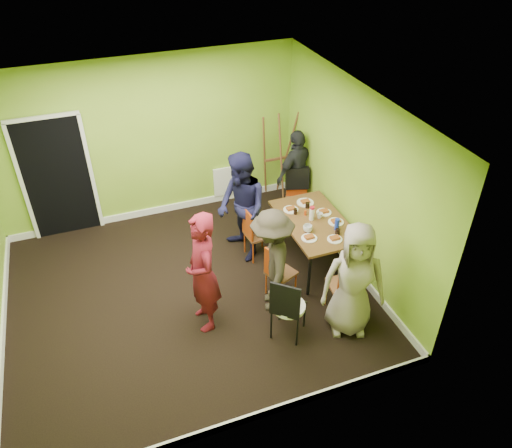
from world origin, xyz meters
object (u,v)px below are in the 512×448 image
Objects in this scene: person_left_near at (272,261)px; person_front_end at (354,280)px; chair_left_far at (253,231)px; easel at (278,157)px; dining_table at (314,224)px; thermos at (312,214)px; chair_front_end at (348,285)px; person_standing at (203,273)px; chair_bentwood at (287,306)px; person_left_far at (242,208)px; blue_bottle at (337,224)px; chair_back_end at (297,184)px; person_back_end at (297,173)px; chair_left_near at (278,270)px; orange_bottle at (305,213)px.

person_left_near is 1.10m from person_front_end.
easel is at bearing 140.54° from chair_left_far.
dining_table is at bearing -95.64° from easel.
thermos is (-0.03, 0.05, 0.15)m from dining_table.
person_left_near is at bearing -12.68° from chair_left_far.
chair_front_end is 0.57× the size of person_standing.
person_left_far is (0.03, 1.84, 0.33)m from chair_bentwood.
dining_table is 0.91× the size of person_front_end.
person_left_near is at bearing -162.41° from blue_bottle.
chair_left_far is 1.98m from person_front_end.
chair_back_end is 1.17m from thermos.
chair_bentwood is at bearing -127.39° from dining_table.
person_left_far reaches higher than chair_front_end.
chair_back_end is 2.85m from person_standing.
dining_table is at bearing 107.87° from person_standing.
person_back_end is at bearing 76.63° from dining_table.
dining_table is 1.11m from person_left_far.
orange_bottle is (0.75, 0.75, 0.31)m from chair_left_near.
chair_left_far is at bearing 157.11° from chair_left_near.
chair_back_end is 0.55× the size of person_standing.
blue_bottle is (1.20, 1.00, 0.29)m from chair_bentwood.
blue_bottle is 1.44m from person_left_far.
chair_left_near is 0.86× the size of chair_bentwood.
easel is at bearing 174.32° from person_left_near.
person_left_far reaches higher than dining_table.
person_left_far is at bearing 129.84° from chair_bentwood.
person_left_near is (0.00, -1.21, -0.10)m from person_left_far.
person_left_far is at bearing 144.15° from blue_bottle.
person_left_far is 1.13× the size of person_left_near.
chair_front_end is (0.72, -0.67, 0.08)m from chair_left_near.
person_front_end is at bearing -95.16° from thermos.
person_front_end is (-0.16, -1.44, 0.13)m from dining_table.
person_back_end is at bearing -94.55° from chair_back_end.
person_left_near is (-1.15, -2.57, -0.06)m from easel.
chair_back_end is 0.55× the size of person_left_far.
dining_table is at bearing 52.49° from person_left_far.
person_front_end is (-0.10, -1.62, 0.03)m from orange_bottle.
chair_bentwood is (-0.90, -0.08, -0.01)m from chair_front_end.
chair_bentwood is (-1.00, -1.30, -0.15)m from dining_table.
orange_bottle is at bearing 99.00° from chair_bentwood.
easel is at bearing 134.61° from chair_left_near.
dining_table is at bearing 93.52° from chair_bentwood.
person_back_end is at bearing 114.15° from person_left_far.
easel reaches higher than thermos.
chair_front_end reaches higher than chair_back_end.
chair_front_end is (0.72, -1.63, 0.06)m from chair_left_far.
dining_table is at bearing 123.40° from blue_bottle.
person_front_end is (1.75, -0.75, -0.04)m from person_standing.
person_left_far is (-0.89, 0.35, 0.08)m from orange_bottle.
easel is (1.01, 1.49, 0.34)m from chair_left_far.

